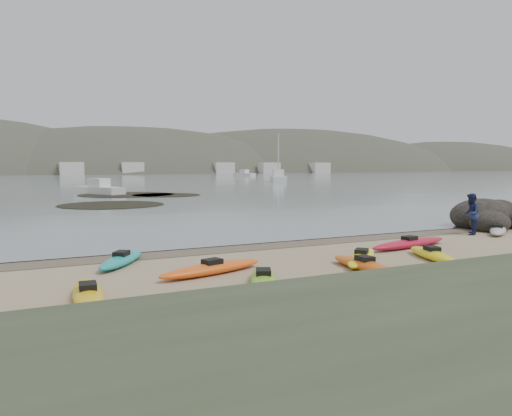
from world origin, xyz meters
TOP-DOWN VIEW (x-y plane):
  - ground at (0.00, 0.00)m, footprint 600.00×600.00m
  - wet_sand at (0.00, -0.30)m, footprint 60.00×60.00m
  - water at (0.00, 300.00)m, footprint 1200.00×1200.00m
  - kayaks at (-0.83, -4.59)m, footprint 24.15×7.61m
  - person_east at (10.24, -1.88)m, footprint 1.19×1.16m
  - rock_cluster at (13.85, -0.27)m, footprint 5.32×3.92m
  - kelp_mats at (1.58, 31.00)m, footprint 15.27×22.33m
  - moored_boats at (6.65, 72.18)m, footprint 101.65×75.84m
  - far_hills at (39.38, 193.97)m, footprint 550.00×135.00m
  - far_town at (6.00, 145.00)m, footprint 199.00×5.00m

SIDE VIEW (x-z plane):
  - far_hills at x=39.38m, z-range -55.93..24.07m
  - ground at x=0.00m, z-range 0.00..0.00m
  - wet_sand at x=0.00m, z-range 0.00..0.00m
  - water at x=0.00m, z-range 0.01..0.01m
  - kelp_mats at x=1.58m, z-range 0.01..0.05m
  - kayaks at x=-0.83m, z-range 0.00..0.34m
  - rock_cluster at x=13.85m, z-range -0.67..1.15m
  - moored_boats at x=6.65m, z-range -0.08..1.16m
  - person_east at x=10.24m, z-range 0.00..1.94m
  - far_town at x=6.00m, z-range 0.00..4.00m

